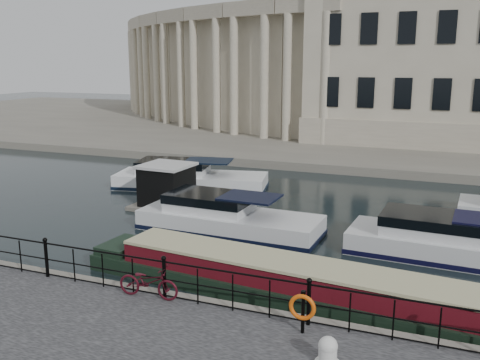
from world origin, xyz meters
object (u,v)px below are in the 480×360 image
(life_ring_post, at_px, (302,308))
(harbour_hut, at_px, (167,188))
(mooring_bollard, at_px, (328,351))
(narrowboat, at_px, (292,288))
(bicycle, at_px, (148,282))

(life_ring_post, xyz_separation_m, harbour_hut, (-9.41, 10.25, -0.26))
(mooring_bollard, relative_size, life_ring_post, 0.58)
(life_ring_post, height_order, narrowboat, life_ring_post)
(narrowboat, bearing_deg, harbour_hut, 143.55)
(bicycle, xyz_separation_m, harbour_hut, (-5.00, 9.88, -0.06))
(bicycle, bearing_deg, life_ring_post, -98.36)
(bicycle, relative_size, mooring_bollard, 2.82)
(harbour_hut, bearing_deg, bicycle, -60.00)
(life_ring_post, distance_m, harbour_hut, 13.92)
(mooring_bollard, height_order, narrowboat, narrowboat)
(mooring_bollard, xyz_separation_m, life_ring_post, (-0.85, 1.02, 0.38))
(narrowboat, distance_m, harbour_hut, 11.22)
(life_ring_post, bearing_deg, mooring_bollard, -50.34)
(mooring_bollard, distance_m, narrowboat, 4.28)
(mooring_bollard, height_order, harbour_hut, harbour_hut)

